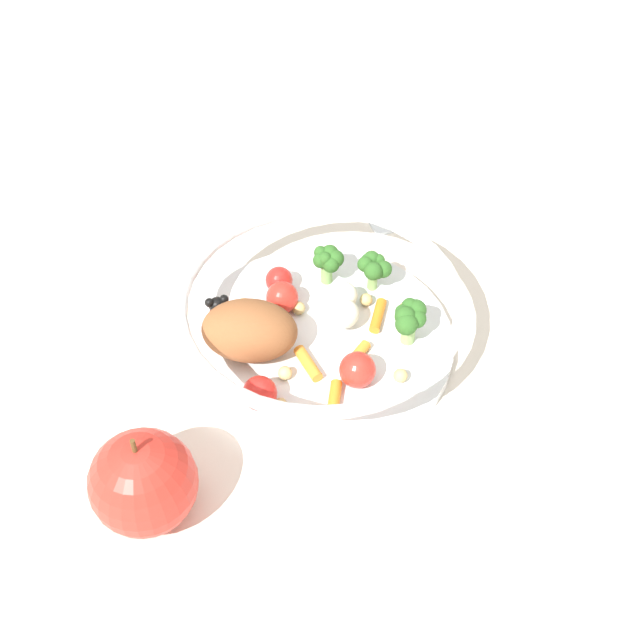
% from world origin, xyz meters
% --- Properties ---
extents(ground_plane, '(2.40, 2.40, 0.00)m').
position_xyz_m(ground_plane, '(0.00, 0.00, 0.00)').
color(ground_plane, silver).
extents(food_container, '(0.24, 0.24, 0.06)m').
position_xyz_m(food_container, '(0.02, -0.01, 0.03)').
color(food_container, white).
rests_on(food_container, ground_plane).
extents(loose_apple, '(0.08, 0.08, 0.09)m').
position_xyz_m(loose_apple, '(0.09, -0.19, 0.04)').
color(loose_apple, red).
rests_on(loose_apple, ground_plane).
extents(folded_napkin, '(0.16, 0.17, 0.01)m').
position_xyz_m(folded_napkin, '(-0.12, 0.20, 0.00)').
color(folded_napkin, white).
rests_on(folded_napkin, ground_plane).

